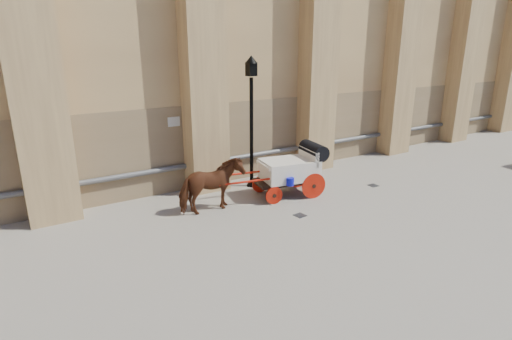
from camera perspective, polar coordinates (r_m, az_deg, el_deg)
ground at (r=12.21m, az=4.87°, el=-6.63°), size 90.00×90.00×0.00m
horse at (r=12.31m, az=-6.38°, el=-2.30°), size 0.93×2.00×1.68m
carriage at (r=13.71m, az=5.29°, el=0.30°), size 4.19×1.84×1.78m
street_lamp at (r=14.18m, az=-0.66°, el=7.29°), size 0.44×0.44×4.66m
drain_grate_near at (r=12.31m, az=6.30°, el=-6.45°), size 0.35×0.35×0.01m
drain_grate_far at (r=15.44m, az=16.40°, el=-2.13°), size 0.34×0.34×0.01m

